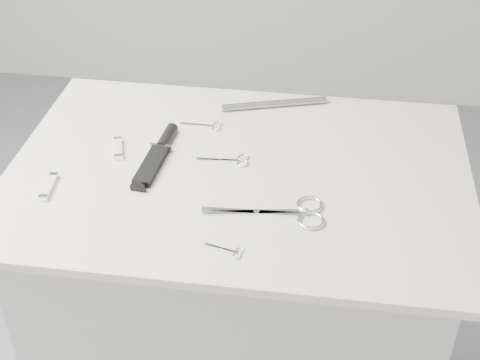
# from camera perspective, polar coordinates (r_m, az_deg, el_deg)

# --- Properties ---
(plinth) EXTENTS (0.90, 0.60, 0.90)m
(plinth) POSITION_cam_1_polar(r_m,az_deg,el_deg) (1.76, -0.12, -11.58)
(plinth) COLOR #B1B1AF
(plinth) RESTS_ON ground
(display_board) EXTENTS (1.00, 0.70, 0.02)m
(display_board) POSITION_cam_1_polar(r_m,az_deg,el_deg) (1.45, -0.14, 0.57)
(display_board) COLOR beige
(display_board) RESTS_ON plinth
(large_shears) EXTENTS (0.24, 0.10, 0.01)m
(large_shears) POSITION_cam_1_polar(r_m,az_deg,el_deg) (1.33, 4.38, -2.77)
(large_shears) COLOR silver
(large_shears) RESTS_ON display_board
(embroidery_scissors_a) EXTENTS (0.10, 0.04, 0.00)m
(embroidery_scissors_a) POSITION_cam_1_polar(r_m,az_deg,el_deg) (1.60, -2.73, 4.66)
(embroidery_scissors_a) COLOR silver
(embroidery_scissors_a) RESTS_ON display_board
(embroidery_scissors_b) EXTENTS (0.12, 0.05, 0.00)m
(embroidery_scissors_b) POSITION_cam_1_polar(r_m,az_deg,el_deg) (1.47, -0.63, 1.70)
(embroidery_scissors_b) COLOR silver
(embroidery_scissors_b) RESTS_ON display_board
(tiny_scissors) EXTENTS (0.08, 0.04, 0.00)m
(tiny_scissors) POSITION_cam_1_polar(r_m,az_deg,el_deg) (1.25, -0.93, -6.04)
(tiny_scissors) COLOR silver
(tiny_scissors) RESTS_ON display_board
(sheathed_knife) EXTENTS (0.06, 0.23, 0.03)m
(sheathed_knife) POSITION_cam_1_polar(r_m,az_deg,el_deg) (1.50, -6.97, 2.35)
(sheathed_knife) COLOR black
(sheathed_knife) RESTS_ON display_board
(pocket_knife_a) EXTENTS (0.03, 0.09, 0.01)m
(pocket_knife_a) POSITION_cam_1_polar(r_m,az_deg,el_deg) (1.45, -16.00, -0.54)
(pocket_knife_a) COLOR beige
(pocket_knife_a) RESTS_ON display_board
(pocket_knife_b) EXTENTS (0.04, 0.08, 0.01)m
(pocket_knife_b) POSITION_cam_1_polar(r_m,az_deg,el_deg) (1.53, -10.35, 2.67)
(pocket_knife_b) COLOR beige
(pocket_knife_b) RESTS_ON display_board
(metal_rail) EXTENTS (0.26, 0.09, 0.02)m
(metal_rail) POSITION_cam_1_polar(r_m,az_deg,el_deg) (1.67, 2.96, 6.51)
(metal_rail) COLOR gray
(metal_rail) RESTS_ON display_board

